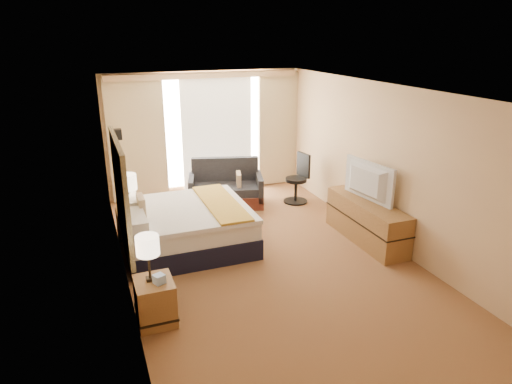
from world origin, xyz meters
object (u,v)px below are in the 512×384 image
object	(u,v)px
floor_lamp	(119,158)
lamp_right	(127,183)
bed	(186,227)
loveseat	(226,190)
nightstand_left	(155,301)
nightstand_right	(131,224)
desk_chair	(298,181)
television	(364,182)
media_dresser	(366,221)
lamp_left	(148,246)

from	to	relation	value
floor_lamp	lamp_right	world-z (taller)	floor_lamp
bed	loveseat	bearing A→B (deg)	53.98
nightstand_left	nightstand_right	bearing A→B (deg)	90.00
desk_chair	television	world-z (taller)	television
media_dresser	lamp_right	world-z (taller)	lamp_right
floor_lamp	lamp_left	size ratio (longest dim) A/B	3.00
loveseat	desk_chair	size ratio (longest dim) A/B	1.60
nightstand_left	desk_chair	bearing A→B (deg)	42.51
floor_lamp	lamp_left	world-z (taller)	floor_lamp
nightstand_left	nightstand_right	distance (m)	2.50
lamp_left	lamp_right	bearing A→B (deg)	89.36
loveseat	lamp_left	bearing A→B (deg)	-104.36
floor_lamp	loveseat	bearing A→B (deg)	5.36
desk_chair	nightstand_right	bearing A→B (deg)	-179.60
floor_lamp	desk_chair	bearing A→B (deg)	-3.13
media_dresser	loveseat	xyz separation A→B (m)	(-1.70, 2.49, -0.05)
loveseat	floor_lamp	bearing A→B (deg)	-158.91
nightstand_right	lamp_right	xyz separation A→B (m)	(-0.00, -0.07, 0.76)
loveseat	floor_lamp	distance (m)	2.24
nightstand_right	lamp_left	distance (m)	2.57
nightstand_left	lamp_right	xyz separation A→B (m)	(-0.00, 2.43, 0.76)
media_dresser	television	bearing A→B (deg)	115.94
loveseat	floor_lamp	xyz separation A→B (m)	(-2.03, -0.19, 0.93)
floor_lamp	nightstand_left	bearing A→B (deg)	-89.49
media_dresser	bed	xyz separation A→B (m)	(-2.89, 0.85, 0.00)
lamp_left	nightstand_right	bearing A→B (deg)	89.29
loveseat	lamp_right	distance (m)	2.41
nightstand_right	television	xyz separation A→B (m)	(3.65, -1.35, 0.75)
nightstand_left	bed	bearing A→B (deg)	66.92
desk_chair	lamp_right	distance (m)	3.58
floor_lamp	lamp_right	bearing A→B (deg)	-88.35
lamp_right	bed	bearing A→B (deg)	-32.98
lamp_right	lamp_left	bearing A→B (deg)	-90.64
nightstand_right	media_dresser	world-z (taller)	media_dresser
lamp_right	television	distance (m)	3.87
nightstand_left	television	size ratio (longest dim) A/B	0.49
nightstand_left	floor_lamp	world-z (taller)	floor_lamp
loveseat	lamp_right	bearing A→B (deg)	-135.25
lamp_right	floor_lamp	bearing A→B (deg)	91.65
media_dresser	desk_chair	xyz separation A→B (m)	(-0.25, 2.11, 0.11)
loveseat	bed	bearing A→B (deg)	-110.30
bed	lamp_right	xyz separation A→B (m)	(-0.81, 0.53, 0.68)
bed	television	bearing A→B (deg)	-14.74
nightstand_left	desk_chair	world-z (taller)	desk_chair
floor_lamp	lamp_right	xyz separation A→B (m)	(0.03, -0.92, -0.20)
nightstand_left	media_dresser	world-z (taller)	media_dresser
lamp_left	lamp_right	xyz separation A→B (m)	(0.03, 2.40, 0.04)
loveseat	lamp_left	size ratio (longest dim) A/B	2.82
desk_chair	television	xyz separation A→B (m)	(0.20, -2.01, 0.57)
nightstand_left	media_dresser	size ratio (longest dim) A/B	0.31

